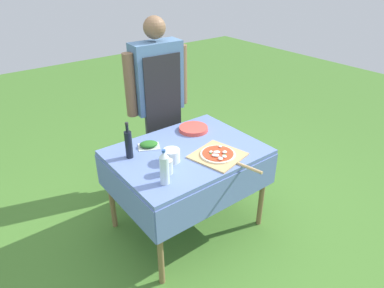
{
  "coord_description": "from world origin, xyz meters",
  "views": [
    {
      "loc": [
        -1.44,
        -1.93,
        2.18
      ],
      "look_at": [
        0.06,
        0.0,
        0.83
      ],
      "focal_mm": 32.0,
      "sensor_mm": 36.0,
      "label": 1
    }
  ],
  "objects_px": {
    "prep_table": "(187,160)",
    "oil_bottle": "(129,144)",
    "plate_stack": "(193,129)",
    "herb_container": "(149,144)",
    "person_cook": "(158,94)",
    "pizza_on_peel": "(219,155)",
    "mixing_tub": "(172,156)",
    "sauce_jar": "(167,167)",
    "water_bottle": "(164,168)"
  },
  "relations": [
    {
      "from": "prep_table",
      "to": "oil_bottle",
      "type": "bearing_deg",
      "value": 155.78
    },
    {
      "from": "prep_table",
      "to": "plate_stack",
      "type": "distance_m",
      "value": 0.38
    },
    {
      "from": "oil_bottle",
      "to": "plate_stack",
      "type": "xyz_separation_m",
      "value": [
        0.68,
        0.06,
        -0.1
      ]
    },
    {
      "from": "plate_stack",
      "to": "herb_container",
      "type": "bearing_deg",
      "value": -178.34
    },
    {
      "from": "person_cook",
      "to": "pizza_on_peel",
      "type": "relative_size",
      "value": 2.88
    },
    {
      "from": "prep_table",
      "to": "mixing_tub",
      "type": "relative_size",
      "value": 9.1
    },
    {
      "from": "prep_table",
      "to": "person_cook",
      "type": "distance_m",
      "value": 0.79
    },
    {
      "from": "plate_stack",
      "to": "sauce_jar",
      "type": "xyz_separation_m",
      "value": [
        -0.57,
        -0.43,
        0.03
      ]
    },
    {
      "from": "oil_bottle",
      "to": "plate_stack",
      "type": "height_order",
      "value": "oil_bottle"
    },
    {
      "from": "sauce_jar",
      "to": "prep_table",
      "type": "bearing_deg",
      "value": 30.28
    },
    {
      "from": "pizza_on_peel",
      "to": "sauce_jar",
      "type": "relative_size",
      "value": 5.49
    },
    {
      "from": "plate_stack",
      "to": "sauce_jar",
      "type": "relative_size",
      "value": 2.42
    },
    {
      "from": "prep_table",
      "to": "sauce_jar",
      "type": "bearing_deg",
      "value": -149.72
    },
    {
      "from": "pizza_on_peel",
      "to": "person_cook",
      "type": "bearing_deg",
      "value": 73.97
    },
    {
      "from": "prep_table",
      "to": "oil_bottle",
      "type": "xyz_separation_m",
      "value": [
        -0.42,
        0.19,
        0.21
      ]
    },
    {
      "from": "pizza_on_peel",
      "to": "mixing_tub",
      "type": "bearing_deg",
      "value": 138.9
    },
    {
      "from": "mixing_tub",
      "to": "herb_container",
      "type": "bearing_deg",
      "value": 94.34
    },
    {
      "from": "mixing_tub",
      "to": "sauce_jar",
      "type": "bearing_deg",
      "value": -134.92
    },
    {
      "from": "herb_container",
      "to": "sauce_jar",
      "type": "bearing_deg",
      "value": -102.75
    },
    {
      "from": "plate_stack",
      "to": "mixing_tub",
      "type": "bearing_deg",
      "value": -145.59
    },
    {
      "from": "oil_bottle",
      "to": "pizza_on_peel",
      "type": "bearing_deg",
      "value": -37.24
    },
    {
      "from": "water_bottle",
      "to": "herb_container",
      "type": "height_order",
      "value": "water_bottle"
    },
    {
      "from": "plate_stack",
      "to": "sauce_jar",
      "type": "height_order",
      "value": "sauce_jar"
    },
    {
      "from": "herb_container",
      "to": "person_cook",
      "type": "bearing_deg",
      "value": 49.14
    },
    {
      "from": "pizza_on_peel",
      "to": "sauce_jar",
      "type": "height_order",
      "value": "sauce_jar"
    },
    {
      "from": "oil_bottle",
      "to": "sauce_jar",
      "type": "relative_size",
      "value": 2.74
    },
    {
      "from": "herb_container",
      "to": "plate_stack",
      "type": "xyz_separation_m",
      "value": [
        0.48,
        0.01,
        -0.01
      ]
    },
    {
      "from": "pizza_on_peel",
      "to": "water_bottle",
      "type": "distance_m",
      "value": 0.55
    },
    {
      "from": "oil_bottle",
      "to": "herb_container",
      "type": "xyz_separation_m",
      "value": [
        0.2,
        0.05,
        -0.1
      ]
    },
    {
      "from": "pizza_on_peel",
      "to": "mixing_tub",
      "type": "distance_m",
      "value": 0.38
    },
    {
      "from": "person_cook",
      "to": "sauce_jar",
      "type": "xyz_separation_m",
      "value": [
        -0.49,
        -0.88,
        -0.18
      ]
    },
    {
      "from": "person_cook",
      "to": "pizza_on_peel",
      "type": "distance_m",
      "value": 0.96
    },
    {
      "from": "mixing_tub",
      "to": "sauce_jar",
      "type": "xyz_separation_m",
      "value": [
        -0.12,
        -0.12,
        -0.0
      ]
    },
    {
      "from": "prep_table",
      "to": "sauce_jar",
      "type": "distance_m",
      "value": 0.38
    },
    {
      "from": "pizza_on_peel",
      "to": "herb_container",
      "type": "bearing_deg",
      "value": 113.55
    },
    {
      "from": "oil_bottle",
      "to": "herb_container",
      "type": "bearing_deg",
      "value": 13.77
    },
    {
      "from": "herb_container",
      "to": "plate_stack",
      "type": "height_order",
      "value": "herb_container"
    },
    {
      "from": "sauce_jar",
      "to": "plate_stack",
      "type": "bearing_deg",
      "value": 36.86
    },
    {
      "from": "oil_bottle",
      "to": "water_bottle",
      "type": "height_order",
      "value": "oil_bottle"
    },
    {
      "from": "oil_bottle",
      "to": "water_bottle",
      "type": "distance_m",
      "value": 0.46
    },
    {
      "from": "person_cook",
      "to": "sauce_jar",
      "type": "bearing_deg",
      "value": 64.28
    },
    {
      "from": "person_cook",
      "to": "water_bottle",
      "type": "xyz_separation_m",
      "value": [
        -0.58,
        -0.97,
        -0.11
      ]
    },
    {
      "from": "sauce_jar",
      "to": "mixing_tub",
      "type": "bearing_deg",
      "value": 45.08
    },
    {
      "from": "plate_stack",
      "to": "sauce_jar",
      "type": "bearing_deg",
      "value": -143.14
    },
    {
      "from": "prep_table",
      "to": "oil_bottle",
      "type": "distance_m",
      "value": 0.5
    },
    {
      "from": "mixing_tub",
      "to": "water_bottle",
      "type": "bearing_deg",
      "value": -133.87
    },
    {
      "from": "water_bottle",
      "to": "sauce_jar",
      "type": "xyz_separation_m",
      "value": [
        0.09,
        0.09,
        -0.08
      ]
    },
    {
      "from": "pizza_on_peel",
      "to": "oil_bottle",
      "type": "bearing_deg",
      "value": 129.52
    },
    {
      "from": "water_bottle",
      "to": "sauce_jar",
      "type": "bearing_deg",
      "value": 47.49
    },
    {
      "from": "person_cook",
      "to": "oil_bottle",
      "type": "distance_m",
      "value": 0.8
    }
  ]
}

